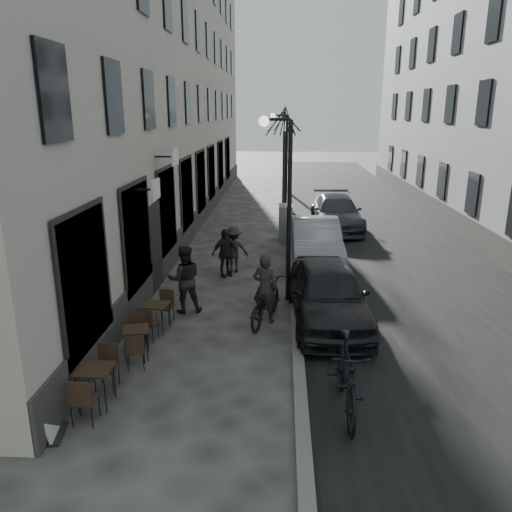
# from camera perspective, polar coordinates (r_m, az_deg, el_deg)

# --- Properties ---
(ground) EXTENTS (120.00, 120.00, 0.00)m
(ground) POSITION_cam_1_polar(r_m,az_deg,el_deg) (9.06, 3.96, -18.91)
(ground) COLOR #373432
(ground) RESTS_ON ground
(road) EXTENTS (7.30, 60.00, 0.00)m
(road) POSITION_cam_1_polar(r_m,az_deg,el_deg) (24.32, 12.55, 3.51)
(road) COLOR black
(road) RESTS_ON ground
(kerb) EXTENTS (0.25, 60.00, 0.12)m
(kerb) POSITION_cam_1_polar(r_m,az_deg,el_deg) (23.97, 3.90, 3.82)
(kerb) COLOR slate
(kerb) RESTS_ON ground
(building_left) EXTENTS (4.00, 35.00, 16.00)m
(building_left) POSITION_cam_1_polar(r_m,az_deg,el_deg) (24.75, -11.44, 22.44)
(building_left) COLOR #B0A593
(building_left) RESTS_ON ground
(building_right) EXTENTS (4.00, 35.00, 16.00)m
(building_right) POSITION_cam_1_polar(r_m,az_deg,el_deg) (25.95, 26.81, 20.82)
(building_right) COLOR gray
(building_right) RESTS_ON ground
(streetlamp_near) EXTENTS (0.90, 0.28, 5.09)m
(streetlamp_near) POSITION_cam_1_polar(r_m,az_deg,el_deg) (13.56, 3.13, 7.54)
(streetlamp_near) COLOR black
(streetlamp_near) RESTS_ON ground
(streetlamp_far) EXTENTS (0.90, 0.28, 5.09)m
(streetlamp_far) POSITION_cam_1_polar(r_m,az_deg,el_deg) (25.49, 3.13, 11.63)
(streetlamp_far) COLOR black
(streetlamp_far) RESTS_ON ground
(tree_near) EXTENTS (2.40, 2.40, 5.70)m
(tree_near) POSITION_cam_1_polar(r_m,az_deg,el_deg) (28.41, 3.32, 15.14)
(tree_near) COLOR black
(tree_near) RESTS_ON ground
(tree_far) EXTENTS (2.40, 2.40, 5.70)m
(tree_far) POSITION_cam_1_polar(r_m,az_deg,el_deg) (34.41, 3.29, 15.33)
(tree_far) COLOR black
(tree_far) RESTS_ON ground
(bistro_set_a) EXTENTS (0.61, 1.48, 0.88)m
(bistro_set_a) POSITION_cam_1_polar(r_m,az_deg,el_deg) (9.82, -17.82, -13.61)
(bistro_set_a) COLOR black
(bistro_set_a) RESTS_ON ground
(bistro_set_b) EXTENTS (0.68, 1.40, 0.80)m
(bistro_set_b) POSITION_cam_1_polar(r_m,az_deg,el_deg) (11.32, -13.51, -9.31)
(bistro_set_b) COLOR black
(bistro_set_b) RESTS_ON ground
(bistro_set_c) EXTENTS (0.65, 1.45, 0.83)m
(bistro_set_c) POSITION_cam_1_polar(r_m,az_deg,el_deg) (12.48, -11.27, -6.60)
(bistro_set_c) COLOR black
(bistro_set_c) RESTS_ON ground
(sign_board) EXTENTS (0.48, 0.69, 1.12)m
(sign_board) POSITION_cam_1_polar(r_m,az_deg,el_deg) (9.26, -22.74, -16.07)
(sign_board) COLOR black
(sign_board) RESTS_ON ground
(utility_cabinet) EXTENTS (0.58, 1.02, 1.51)m
(utility_cabinet) POSITION_cam_1_polar(r_m,az_deg,el_deg) (20.63, 3.39, 3.76)
(utility_cabinet) COLOR slate
(utility_cabinet) RESTS_ON ground
(bicycle) EXTENTS (1.29, 2.22, 1.10)m
(bicycle) POSITION_cam_1_polar(r_m,az_deg,el_deg) (12.74, 1.05, -5.20)
(bicycle) COLOR black
(bicycle) RESTS_ON ground
(cyclist_rider) EXTENTS (0.75, 0.60, 1.80)m
(cyclist_rider) POSITION_cam_1_polar(r_m,az_deg,el_deg) (12.62, 1.05, -3.72)
(cyclist_rider) COLOR #282523
(cyclist_rider) RESTS_ON ground
(pedestrian_near) EXTENTS (1.04, 0.89, 1.84)m
(pedestrian_near) POSITION_cam_1_polar(r_m,az_deg,el_deg) (13.37, -8.17, -2.63)
(pedestrian_near) COLOR black
(pedestrian_near) RESTS_ON ground
(pedestrian_mid) EXTENTS (1.11, 0.81, 1.55)m
(pedestrian_mid) POSITION_cam_1_polar(r_m,az_deg,el_deg) (16.59, -2.59, 0.74)
(pedestrian_mid) COLOR #272522
(pedestrian_mid) RESTS_ON ground
(pedestrian_far) EXTENTS (0.96, 0.88, 1.58)m
(pedestrian_far) POSITION_cam_1_polar(r_m,az_deg,el_deg) (16.17, -3.60, 0.37)
(pedestrian_far) COLOR black
(pedestrian_far) RESTS_ON ground
(car_near) EXTENTS (2.07, 4.70, 1.57)m
(car_near) POSITION_cam_1_polar(r_m,az_deg,el_deg) (12.76, 8.25, -4.21)
(car_near) COLOR black
(car_near) RESTS_ON ground
(car_mid) EXTENTS (1.74, 4.75, 1.56)m
(car_mid) POSITION_cam_1_polar(r_m,az_deg,el_deg) (17.68, 6.81, 1.63)
(car_mid) COLOR gray
(car_mid) RESTS_ON ground
(car_far) EXTENTS (2.18, 5.17, 1.49)m
(car_far) POSITION_cam_1_polar(r_m,az_deg,el_deg) (23.07, 9.18, 4.89)
(car_far) COLOR #33363C
(car_far) RESTS_ON ground
(moped) EXTENTS (0.65, 2.30, 1.38)m
(moped) POSITION_cam_1_polar(r_m,az_deg,el_deg) (9.22, 10.31, -13.41)
(moped) COLOR black
(moped) RESTS_ON ground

